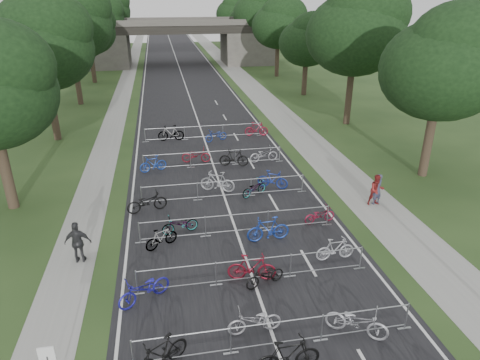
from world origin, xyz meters
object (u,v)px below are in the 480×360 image
object	(u,v)px
pedestrian_b	(377,190)
pedestrian_c	(78,243)
pedestrian_a	(377,189)
overpass_bridge	(177,42)

from	to	relation	value
pedestrian_b	pedestrian_c	size ratio (longest dim) A/B	0.92
pedestrian_a	pedestrian_c	size ratio (longest dim) A/B	0.93
pedestrian_b	pedestrian_c	xyz separation A→B (m)	(-15.14, -2.72, 0.08)
pedestrian_b	pedestrian_c	world-z (taller)	pedestrian_c
overpass_bridge	pedestrian_b	xyz separation A→B (m)	(8.03, -52.35, -2.65)
pedestrian_a	pedestrian_b	distance (m)	0.13
overpass_bridge	pedestrian_b	bearing A→B (deg)	-81.27
pedestrian_b	pedestrian_a	bearing A→B (deg)	55.04
pedestrian_c	overpass_bridge	bearing A→B (deg)	-92.25
overpass_bridge	pedestrian_c	size ratio (longest dim) A/B	16.20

